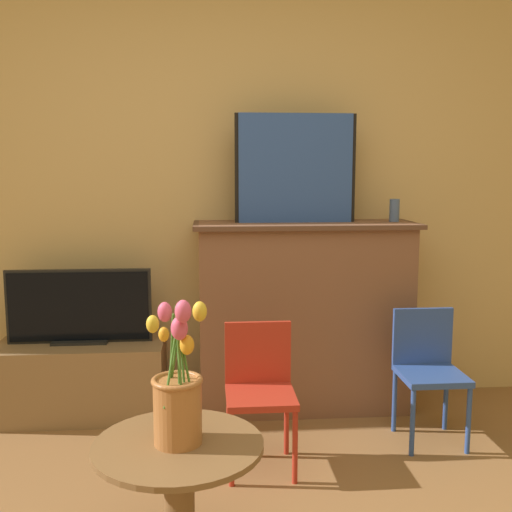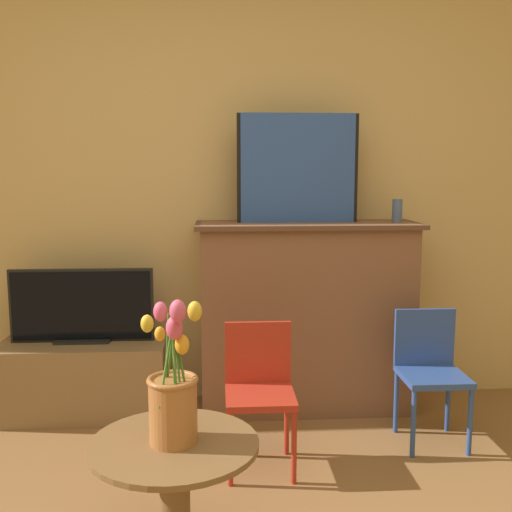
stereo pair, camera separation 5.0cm
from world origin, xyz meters
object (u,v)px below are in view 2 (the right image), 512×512
Objects in this scene: tv_monitor at (82,307)px; chair_red at (259,384)px; chair_blue at (430,366)px; vase_tulips at (173,396)px; painting at (298,168)px.

tv_monitor is 1.19× the size of chair_red.
chair_blue is (0.87, 0.21, 0.00)m from chair_red.
vase_tulips reaches higher than chair_blue.
chair_red and chair_blue have the same top height.
chair_blue is at bearing 13.37° from chair_red.
tv_monitor is 1.51m from vase_tulips.
chair_blue is at bearing 38.31° from vase_tulips.
chair_red is 1.00× the size of chair_blue.
tv_monitor reaches higher than chair_red.
chair_blue is at bearing -13.70° from tv_monitor.
tv_monitor is 1.19× the size of chair_blue.
vase_tulips is (-0.59, -1.41, -0.74)m from painting.
tv_monitor is 1.86m from chair_blue.
painting is 1.02× the size of chair_red.
painting is at bearing 67.38° from vase_tulips.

